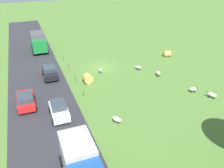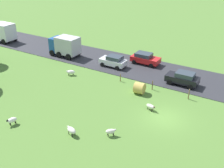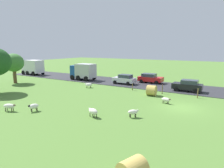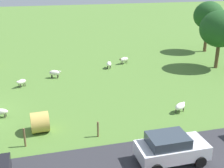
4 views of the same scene
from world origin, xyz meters
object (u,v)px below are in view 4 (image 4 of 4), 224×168
sheep_0 (21,82)px  sheep_4 (124,59)px  sheep_2 (55,73)px  sheep_3 (180,106)px  car_0 (171,148)px  sheep_5 (1,112)px  hay_bale_1 (40,122)px  tree_1 (208,16)px  tree_2 (221,29)px  sheep_1 (109,64)px

sheep_0 → sheep_4: bearing=112.6°
sheep_2 → sheep_3: size_ratio=1.05×
sheep_3 → sheep_4: (-13.25, -0.34, 0.06)m
sheep_0 → car_0: (14.12, 8.17, 0.41)m
sheep_5 → hay_bale_1: size_ratio=0.84×
sheep_3 → tree_1: size_ratio=0.18×
sheep_5 → tree_1: 28.57m
sheep_0 → tree_2: 21.10m
hay_bale_1 → tree_1: tree_1 is taller
car_0 → sheep_3: bearing=148.2°
sheep_4 → sheep_5: bearing=-49.7°
sheep_3 → sheep_2: bearing=-140.6°
sheep_4 → sheep_0: bearing=-67.4°
sheep_1 → car_0: car_0 is taller
sheep_1 → tree_1: tree_1 is taller
sheep_2 → sheep_4: (-2.94, 8.12, -0.01)m
sheep_4 → hay_bale_1: (13.51, -9.92, 0.15)m
sheep_3 → hay_bale_1: hay_bale_1 is taller
sheep_4 → hay_bale_1: size_ratio=0.95×
sheep_3 → hay_bale_1: 10.26m
sheep_5 → tree_1: (-13.50, 24.81, 4.28)m
sheep_3 → sheep_5: bearing=-101.2°
sheep_0 → tree_2: bearing=91.9°
sheep_1 → tree_2: tree_2 is taller
tree_2 → sheep_4: bearing=-113.0°
sheep_3 → sheep_4: size_ratio=0.92×
sheep_2 → car_0: size_ratio=0.32×
sheep_4 → tree_1: bearing=102.9°
tree_1 → sheep_1: bearing=-74.3°
sheep_0 → sheep_1: bearing=110.7°
sheep_0 → car_0: size_ratio=0.25×
sheep_3 → hay_bale_1: bearing=-88.6°
sheep_0 → sheep_4: (-4.71, 11.28, 0.03)m
sheep_1 → hay_bale_1: bearing=-32.5°
sheep_0 → hay_bale_1: bearing=8.8°
sheep_0 → sheep_5: bearing=-12.4°
sheep_4 → sheep_5: 16.53m
sheep_0 → sheep_2: (-1.77, 3.16, 0.03)m
sheep_2 → hay_bale_1: (10.57, -1.80, 0.14)m
sheep_2 → sheep_5: 8.96m
tree_2 → car_0: 19.71m
hay_bale_1 → tree_1: bearing=126.4°
sheep_5 → tree_2: bearing=106.8°
sheep_3 → car_0: (5.57, -3.45, 0.44)m
sheep_1 → car_0: size_ratio=0.28×
car_0 → hay_bale_1: bearing=-128.0°
sheep_1 → sheep_5: sheep_1 is taller
sheep_1 → sheep_4: 2.43m
sheep_2 → tree_1: bearing=105.8°
sheep_0 → sheep_4: sheep_4 is taller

